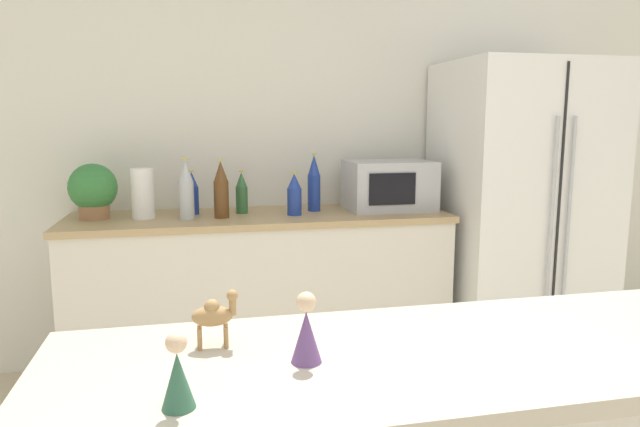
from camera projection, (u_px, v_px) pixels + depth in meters
wall_back at (305, 146)px, 3.45m from camera, size 8.00×0.06×2.55m
back_counter at (262, 295)px, 3.20m from camera, size 2.06×0.63×0.92m
refrigerator at (519, 214)px, 3.37m from camera, size 0.89×0.77×1.76m
potted_plant at (93, 190)px, 2.96m from camera, size 0.25×0.25×0.29m
paper_towel_roll at (143, 193)px, 2.98m from camera, size 0.12×0.12×0.26m
microwave at (389, 185)px, 3.28m from camera, size 0.48×0.37×0.28m
back_bottle_0 at (314, 184)px, 3.22m from camera, size 0.07×0.07×0.33m
back_bottle_1 at (242, 193)px, 3.15m from camera, size 0.07×0.07×0.24m
back_bottle_2 at (192, 193)px, 3.11m from camera, size 0.07×0.07×0.24m
back_bottle_3 at (221, 190)px, 2.99m from camera, size 0.08×0.08×0.31m
back_bottle_4 at (294, 195)px, 3.08m from camera, size 0.08×0.08×0.23m
back_bottle_5 at (186, 191)px, 2.94m from camera, size 0.08×0.08×0.32m
camel_figurine at (214, 314)px, 1.15m from camera, size 0.09×0.04×0.12m
wise_man_figurine_blue at (178, 376)px, 0.91m from camera, size 0.05×0.05×0.13m
wise_man_figurine_crimson at (306, 332)px, 1.08m from camera, size 0.06×0.06×0.14m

